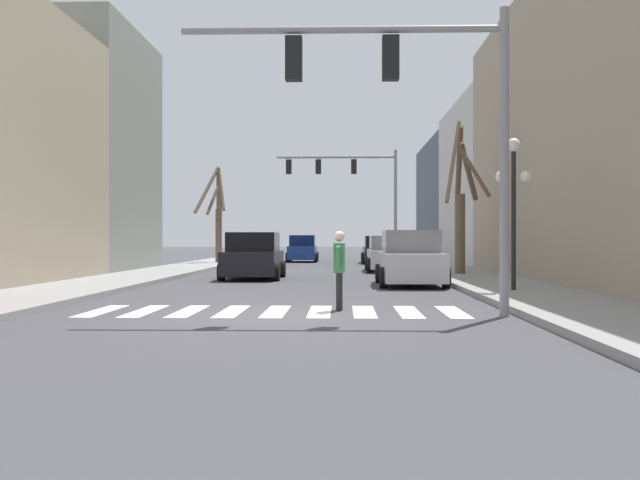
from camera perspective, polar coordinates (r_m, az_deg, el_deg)
ground_plane at (r=14.64m, az=-3.63°, el=-5.74°), size 240.00×240.00×0.00m
sidewalk_right at (r=15.35m, az=20.04°, el=-5.19°), size 2.94×90.00×0.15m
building_row_right at (r=36.31m, az=16.57°, el=5.29°), size 6.00×54.98×10.21m
crosswalk_stripes at (r=15.37m, az=-3.38°, el=-5.45°), size 7.65×2.60×0.01m
traffic_signal_near at (r=14.65m, az=6.78°, el=11.02°), size 6.27×0.28×5.89m
traffic_signal_far at (r=43.42m, az=2.45°, el=4.63°), size 6.96×0.28×6.61m
street_lamp_right_corner at (r=20.21m, az=14.53°, el=4.31°), size 0.95×0.36×3.97m
car_parked_left_mid at (r=34.08m, az=5.31°, el=-1.12°), size 2.13×4.87×1.62m
car_driving_away_lane at (r=45.07m, az=4.49°, el=-0.81°), size 2.03×4.86×1.65m
car_parked_left_near at (r=47.75m, az=-1.34°, el=-0.73°), size 1.97×4.16×1.71m
car_driving_toward_lane at (r=23.91m, az=6.91°, el=-1.52°), size 2.09×4.52×1.75m
car_parked_right_near at (r=27.68m, az=-5.11°, el=-1.33°), size 2.17×4.26×1.72m
pedestrian_waiting_at_curb at (r=15.48m, az=1.48°, el=-1.80°), size 0.24×0.71×1.65m
street_tree_right_far at (r=42.99m, az=-7.87°, el=2.10°), size 1.70×4.49×5.48m
street_tree_right_near at (r=29.48m, az=10.71°, el=2.83°), size 1.94×4.37×5.86m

